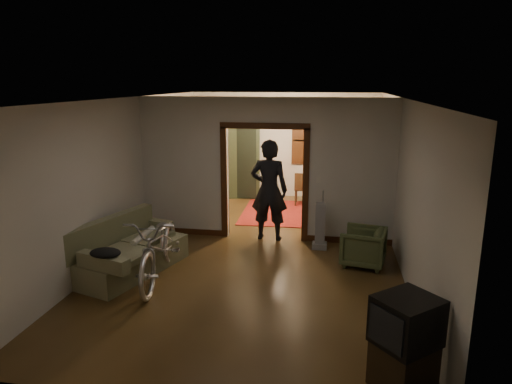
% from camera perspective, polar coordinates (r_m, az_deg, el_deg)
% --- Properties ---
extents(floor, '(5.00, 8.50, 0.01)m').
position_cam_1_polar(floor, '(8.62, 0.33, -7.30)').
color(floor, '#392612').
rests_on(floor, ground).
extents(ceiling, '(5.00, 8.50, 0.01)m').
position_cam_1_polar(ceiling, '(8.05, 0.36, 11.64)').
color(ceiling, white).
rests_on(ceiling, floor).
extents(wall_back, '(5.00, 0.02, 2.80)m').
position_cam_1_polar(wall_back, '(12.37, 3.52, 5.84)').
color(wall_back, beige).
rests_on(wall_back, floor).
extents(wall_left, '(0.02, 8.50, 2.80)m').
position_cam_1_polar(wall_left, '(8.96, -15.65, 2.32)').
color(wall_left, beige).
rests_on(wall_left, floor).
extents(wall_right, '(0.02, 8.50, 2.80)m').
position_cam_1_polar(wall_right, '(8.21, 17.85, 1.16)').
color(wall_right, beige).
rests_on(wall_right, floor).
extents(partition_wall, '(5.00, 0.14, 2.80)m').
position_cam_1_polar(partition_wall, '(8.95, 1.12, 2.82)').
color(partition_wall, beige).
rests_on(partition_wall, floor).
extents(door_casing, '(1.74, 0.20, 2.32)m').
position_cam_1_polar(door_casing, '(9.01, 1.11, 0.95)').
color(door_casing, '#391D0D').
rests_on(door_casing, floor).
extents(far_window, '(0.98, 0.06, 1.28)m').
position_cam_1_polar(far_window, '(12.26, 6.79, 6.41)').
color(far_window, black).
rests_on(far_window, wall_back).
extents(chandelier, '(0.24, 0.24, 0.24)m').
position_cam_1_polar(chandelier, '(10.55, 2.57, 9.68)').
color(chandelier, '#FFE0A5').
rests_on(chandelier, ceiling).
extents(light_switch, '(0.08, 0.01, 0.12)m').
position_cam_1_polar(light_switch, '(8.81, 7.81, 1.53)').
color(light_switch, silver).
rests_on(light_switch, partition_wall).
extents(sofa, '(1.45, 2.16, 0.91)m').
position_cam_1_polar(sofa, '(7.84, -15.45, -6.45)').
color(sofa, '#686A47').
rests_on(sofa, floor).
extents(rolled_paper, '(0.10, 0.81, 0.10)m').
position_cam_1_polar(rolled_paper, '(8.03, -13.94, -5.31)').
color(rolled_paper, beige).
rests_on(rolled_paper, sofa).
extents(jacket, '(0.46, 0.34, 0.13)m').
position_cam_1_polar(jacket, '(6.98, -18.32, -7.23)').
color(jacket, black).
rests_on(jacket, sofa).
extents(bicycle, '(0.99, 2.18, 1.11)m').
position_cam_1_polar(bicycle, '(7.40, -11.92, -6.66)').
color(bicycle, silver).
rests_on(bicycle, floor).
extents(armchair, '(0.85, 0.83, 0.65)m').
position_cam_1_polar(armchair, '(8.08, 13.25, -6.68)').
color(armchair, '#45512D').
rests_on(armchair, floor).
extents(tv_stand, '(0.73, 0.73, 0.49)m').
position_cam_1_polar(tv_stand, '(5.24, 17.90, -19.94)').
color(tv_stand, black).
rests_on(tv_stand, floor).
extents(crt_tv, '(0.78, 0.78, 0.50)m').
position_cam_1_polar(crt_tv, '(4.98, 18.34, -15.07)').
color(crt_tv, black).
rests_on(crt_tv, tv_stand).
extents(vacuum, '(0.33, 0.30, 0.90)m').
position_cam_1_polar(vacuum, '(8.65, 8.03, -4.21)').
color(vacuum, gray).
rests_on(vacuum, floor).
extents(person, '(0.75, 0.51, 2.01)m').
position_cam_1_polar(person, '(8.96, 1.64, 0.23)').
color(person, black).
rests_on(person, floor).
extents(oriental_rug, '(1.77, 2.29, 0.02)m').
position_cam_1_polar(oriental_rug, '(11.01, 2.86, -2.56)').
color(oriental_rug, maroon).
rests_on(oriental_rug, floor).
extents(locker, '(1.10, 0.76, 2.01)m').
position_cam_1_polar(locker, '(12.36, -1.94, 4.00)').
color(locker, '#29331F').
rests_on(locker, floor).
extents(globe, '(0.26, 0.26, 0.26)m').
position_cam_1_polar(globe, '(12.24, -1.97, 8.32)').
color(globe, '#1E5972').
rests_on(globe, locker).
extents(desk, '(0.94, 0.60, 0.65)m').
position_cam_1_polar(desk, '(11.80, 8.83, 0.01)').
color(desk, black).
rests_on(desk, floor).
extents(desk_chair, '(0.47, 0.47, 0.85)m').
position_cam_1_polar(desk_chair, '(11.65, 5.83, 0.43)').
color(desk_chair, black).
rests_on(desk_chair, floor).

